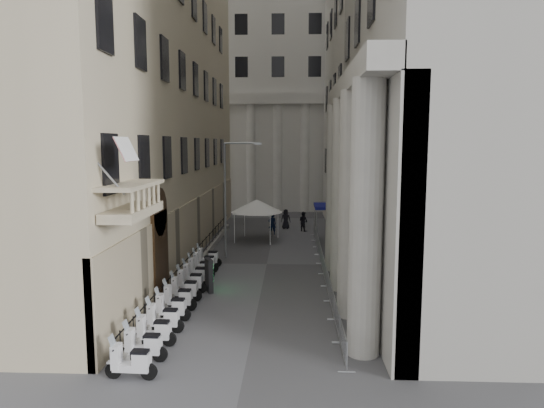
{
  "coord_description": "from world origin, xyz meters",
  "views": [
    {
      "loc": [
        1.6,
        -11.24,
        7.76
      ],
      "look_at": [
        0.53,
        14.51,
        4.5
      ],
      "focal_mm": 32.0,
      "sensor_mm": 36.0,
      "label": 1
    }
  ],
  "objects": [
    {
      "name": "scooter_8",
      "position": [
        -3.66,
        14.35,
        0.0
      ],
      "size": [
        1.42,
        0.61,
        1.5
      ],
      "primitive_type": null,
      "rotation": [
        0.0,
        0.0,
        1.53
      ],
      "color": "white",
      "rests_on": "ground"
    },
    {
      "name": "scooter_5",
      "position": [
        -3.66,
        10.36,
        0.0
      ],
      "size": [
        1.42,
        0.61,
        1.5
      ],
      "primitive_type": null,
      "rotation": [
        0.0,
        0.0,
        1.53
      ],
      "color": "white",
      "rests_on": "ground"
    },
    {
      "name": "pedestrian_a",
      "position": [
        -0.06,
        29.37,
        0.9
      ],
      "size": [
        0.74,
        0.56,
        1.8
      ],
      "primitive_type": "imported",
      "rotation": [
        0.0,
        0.0,
        3.36
      ],
      "color": "black",
      "rests_on": "ground"
    },
    {
      "name": "scooter_1",
      "position": [
        -3.66,
        5.04,
        0.0
      ],
      "size": [
        1.42,
        0.61,
        1.5
      ],
      "primitive_type": null,
      "rotation": [
        0.0,
        0.0,
        1.53
      ],
      "color": "white",
      "rests_on": "ground"
    },
    {
      "name": "barrier_7",
      "position": [
        3.49,
        23.15,
        0.0
      ],
      "size": [
        0.6,
        2.4,
        1.1
      ],
      "primitive_type": null,
      "color": "#A2A4A9",
      "rests_on": "ground"
    },
    {
      "name": "barrier_8",
      "position": [
        3.49,
        25.65,
        0.0
      ],
      "size": [
        0.6,
        2.4,
        1.1
      ],
      "primitive_type": null,
      "color": "#A2A4A9",
      "rests_on": "ground"
    },
    {
      "name": "barrier_2",
      "position": [
        3.49,
        10.65,
        0.0
      ],
      "size": [
        0.6,
        2.4,
        1.1
      ],
      "primitive_type": null,
      "color": "#A2A4A9",
      "rests_on": "ground"
    },
    {
      "name": "street_lamp",
      "position": [
        -2.62,
        21.04,
        4.63
      ],
      "size": [
        2.55,
        0.28,
        7.8
      ],
      "rotation": [
        0.0,
        0.0,
        0.04
      ],
      "color": "gray",
      "rests_on": "ground"
    },
    {
      "name": "scooter_0",
      "position": [
        -3.66,
        3.7,
        0.0
      ],
      "size": [
        1.42,
        0.61,
        1.5
      ],
      "primitive_type": null,
      "rotation": [
        0.0,
        0.0,
        1.53
      ],
      "color": "white",
      "rests_on": "ground"
    },
    {
      "name": "blue_awning",
      "position": [
        4.15,
        26.0,
        0.0
      ],
      "size": [
        1.6,
        3.0,
        3.0
      ],
      "primitive_type": null,
      "color": "navy",
      "rests_on": "ground"
    },
    {
      "name": "scooter_10",
      "position": [
        -3.66,
        17.01,
        0.0
      ],
      "size": [
        1.42,
        0.61,
        1.5
      ],
      "primitive_type": null,
      "rotation": [
        0.0,
        0.0,
        1.53
      ],
      "color": "white",
      "rests_on": "ground"
    },
    {
      "name": "scooter_4",
      "position": [
        -3.66,
        9.03,
        0.0
      ],
      "size": [
        1.42,
        0.61,
        1.5
      ],
      "primitive_type": null,
      "rotation": [
        0.0,
        0.0,
        1.53
      ],
      "color": "white",
      "rests_on": "ground"
    },
    {
      "name": "scooter_2",
      "position": [
        -3.66,
        6.37,
        0.0
      ],
      "size": [
        1.42,
        0.61,
        1.5
      ],
      "primitive_type": null,
      "rotation": [
        0.0,
        0.0,
        1.53
      ],
      "color": "white",
      "rests_on": "ground"
    },
    {
      "name": "scooter_7",
      "position": [
        -3.66,
        13.02,
        0.0
      ],
      "size": [
        1.42,
        0.61,
        1.5
      ],
      "primitive_type": null,
      "rotation": [
        0.0,
        0.0,
        1.53
      ],
      "color": "white",
      "rests_on": "ground"
    },
    {
      "name": "barrier_0",
      "position": [
        3.49,
        5.65,
        0.0
      ],
      "size": [
        0.6,
        2.4,
        1.1
      ],
      "primitive_type": null,
      "color": "#A2A4A9",
      "rests_on": "ground"
    },
    {
      "name": "barrier_9",
      "position": [
        3.49,
        28.15,
        0.0
      ],
      "size": [
        0.6,
        2.4,
        1.1
      ],
      "primitive_type": null,
      "color": "#A2A4A9",
      "rests_on": "ground"
    },
    {
      "name": "barrier_6",
      "position": [
        3.49,
        20.65,
        0.0
      ],
      "size": [
        0.6,
        2.4,
        1.1
      ],
      "primitive_type": null,
      "color": "#A2A4A9",
      "rests_on": "ground"
    },
    {
      "name": "scooter_9",
      "position": [
        -3.66,
        15.68,
        0.0
      ],
      "size": [
        1.42,
        0.61,
        1.5
      ],
      "primitive_type": null,
      "rotation": [
        0.0,
        0.0,
        1.53
      ],
      "color": "white",
      "rests_on": "ground"
    },
    {
      "name": "info_kiosk",
      "position": [
        -2.71,
        13.25,
        0.89
      ],
      "size": [
        0.57,
        0.85,
        1.76
      ],
      "rotation": [
        0.0,
        0.0,
        0.43
      ],
      "color": "black",
      "rests_on": "ground"
    },
    {
      "name": "iron_fence",
      "position": [
        -4.3,
        18.0,
        0.0
      ],
      "size": [
        0.3,
        28.0,
        1.4
      ],
      "primitive_type": null,
      "color": "black",
      "rests_on": "ground"
    },
    {
      "name": "security_tent",
      "position": [
        -1.43,
        27.06,
        2.77
      ],
      "size": [
        4.08,
        4.08,
        3.31
      ],
      "color": "white",
      "rests_on": "ground"
    },
    {
      "name": "left_building",
      "position": [
        -7.5,
        22.0,
        17.0
      ],
      "size": [
        5.0,
        36.0,
        34.0
      ],
      "primitive_type": "cube",
      "color": "beige",
      "rests_on": "ground"
    },
    {
      "name": "far_building",
      "position": [
        0.0,
        48.0,
        15.0
      ],
      "size": [
        22.0,
        10.0,
        30.0
      ],
      "primitive_type": "cube",
      "color": "beige",
      "rests_on": "ground"
    },
    {
      "name": "scooter_11",
      "position": [
        -3.66,
        18.34,
        0.0
      ],
      "size": [
        1.42,
        0.61,
        1.5
      ],
      "primitive_type": null,
      "rotation": [
        0.0,
        0.0,
        1.53
      ],
      "color": "white",
      "rests_on": "ground"
    },
    {
      "name": "scooter_6",
      "position": [
        -3.66,
        11.69,
        0.0
      ],
      "size": [
        1.42,
        0.61,
        1.5
      ],
      "primitive_type": null,
      "rotation": [
        0.0,
        0.0,
        1.53
      ],
      "color": "white",
      "rests_on": "ground"
    },
    {
      "name": "pedestrian_b",
      "position": [
        2.61,
        31.03,
        0.87
      ],
      "size": [
        1.07,
        1.06,
        1.74
      ],
      "primitive_type": "imported",
      "rotation": [
        0.0,
        0.0,
        2.39
      ],
      "color": "black",
      "rests_on": "ground"
    },
    {
      "name": "scooter_3",
      "position": [
        -3.66,
        7.7,
        0.0
      ],
      "size": [
        1.42,
        0.61,
        1.5
      ],
      "primitive_type": null,
      "rotation": [
        0.0,
        0.0,
        1.53
      ],
      "color": "white",
      "rests_on": "ground"
    },
    {
      "name": "barrier_5",
      "position": [
        3.49,
        18.15,
        0.0
      ],
      "size": [
        0.6,
        2.4,
        1.1
      ],
      "primitive_type": null,
      "color": "#A2A4A9",
      "rests_on": "ground"
    },
    {
      "name": "barrier_1",
      "position": [
        3.49,
        8.15,
        0.0
      ],
      "size": [
        0.6,
        2.4,
        1.1
      ],
      "primitive_type": null,
      "color": "#A2A4A9",
      "rests_on": "ground"
    },
    {
      "name": "barrier_3",
      "position": [
        3.49,
        13.15,
        0.0
      ],
      "size": [
        0.6,
        2.4,
        1.1
      ],
      "primitive_type": null,
      "color": "#A2A4A9",
      "rests_on": "ground"
    },
    {
      "name": "barrier_4",
      "position": [
        3.49,
        15.65,
        0.0
      ],
      "size": [
        0.6,
        2.4,
        1.1
      ],
      "primitive_type": null,
      "color": "#A2A4A9",
      "rests_on": "ground"
    },
    {
      "name": "flag",
      "position": [
        -4.0,
        5.0,
        0.0
      ],
      "size": [
        1.0,
        1.4,
        8.2
      ],
      "primitive_type": null,
      "color": "#9E0C11",
      "rests_on": "ground"
    },
    {
      "name": "pedestrian_c",
      "position": [
        1.05,
        32.2,
        0.89
      ],
      "size": [
        0.89,
        0.6,
        1.78
      ],
      "primitive_type": "imported",
      "rotation": [
        0.0,
        0.0,
        3.11
      ],
      "color": "black",
      "rests_on": "ground"
    }
  ]
}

